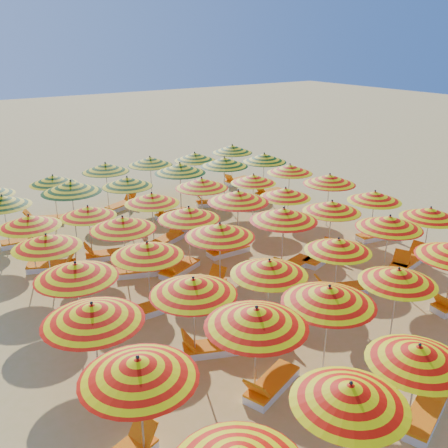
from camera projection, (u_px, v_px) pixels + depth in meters
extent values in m
plane|color=tan|center=(232.00, 269.00, 18.28)|extent=(120.00, 120.00, 0.00)
cylinder|color=silver|center=(345.00, 435.00, 9.21)|extent=(0.04, 0.04, 2.16)
cone|color=orange|center=(350.00, 394.00, 8.88)|extent=(2.71, 2.71, 0.41)
sphere|color=black|center=(351.00, 383.00, 8.80)|extent=(0.07, 0.07, 0.07)
cylinder|color=silver|center=(412.00, 391.00, 10.40)|extent=(0.04, 0.04, 2.10)
cone|color=orange|center=(418.00, 354.00, 10.08)|extent=(2.36, 2.36, 0.40)
sphere|color=black|center=(420.00, 345.00, 9.99)|extent=(0.07, 0.07, 0.07)
cylinder|color=silver|center=(141.00, 411.00, 9.69)|extent=(0.04, 0.04, 2.31)
cone|color=orange|center=(138.00, 369.00, 9.33)|extent=(2.41, 2.41, 0.44)
sphere|color=black|center=(137.00, 357.00, 9.25)|extent=(0.08, 0.08, 0.08)
cylinder|color=silver|center=(255.00, 356.00, 11.33)|extent=(0.04, 0.04, 2.35)
cone|color=orange|center=(256.00, 317.00, 10.97)|extent=(2.86, 2.86, 0.45)
sphere|color=black|center=(257.00, 307.00, 10.88)|extent=(0.08, 0.08, 0.08)
cylinder|color=silver|center=(326.00, 331.00, 12.33)|extent=(0.04, 0.04, 2.31)
cone|color=orange|center=(329.00, 295.00, 11.98)|extent=(2.66, 2.66, 0.44)
sphere|color=black|center=(330.00, 286.00, 11.89)|extent=(0.08, 0.08, 0.08)
cylinder|color=silver|center=(394.00, 306.00, 13.70)|extent=(0.04, 0.04, 2.09)
cone|color=orange|center=(398.00, 276.00, 13.38)|extent=(2.56, 2.56, 0.40)
sphere|color=black|center=(399.00, 268.00, 13.30)|extent=(0.07, 0.07, 0.07)
cylinder|color=silver|center=(97.00, 351.00, 11.52)|extent=(0.04, 0.04, 2.33)
cone|color=orange|center=(93.00, 313.00, 11.16)|extent=(3.09, 3.09, 0.44)
sphere|color=black|center=(91.00, 303.00, 11.07)|extent=(0.08, 0.08, 0.08)
cylinder|color=silver|center=(194.00, 320.00, 12.86)|extent=(0.04, 0.04, 2.25)
cone|color=orange|center=(193.00, 286.00, 12.52)|extent=(2.94, 2.94, 0.43)
sphere|color=black|center=(193.00, 278.00, 12.43)|extent=(0.07, 0.07, 0.07)
cylinder|color=silver|center=(268.00, 298.00, 14.05)|extent=(0.04, 0.04, 2.17)
cone|color=orange|center=(269.00, 267.00, 13.72)|extent=(2.19, 2.19, 0.41)
sphere|color=black|center=(269.00, 260.00, 13.63)|extent=(0.07, 0.07, 0.07)
cylinder|color=silver|center=(336.00, 271.00, 15.71)|extent=(0.04, 0.04, 2.08)
cone|color=orange|center=(338.00, 245.00, 15.39)|extent=(2.29, 2.29, 0.40)
sphere|color=black|center=(339.00, 238.00, 15.31)|extent=(0.07, 0.07, 0.07)
cylinder|color=silver|center=(386.00, 249.00, 17.18)|extent=(0.04, 0.04, 2.26)
cone|color=orange|center=(389.00, 222.00, 16.83)|extent=(2.29, 2.29, 0.43)
sphere|color=black|center=(390.00, 215.00, 16.75)|extent=(0.08, 0.08, 0.08)
cylinder|color=silver|center=(427.00, 237.00, 18.35)|extent=(0.04, 0.04, 2.14)
cone|color=orange|center=(430.00, 213.00, 18.02)|extent=(2.79, 2.79, 0.41)
sphere|color=black|center=(431.00, 207.00, 17.94)|extent=(0.07, 0.07, 0.07)
cylinder|color=silver|center=(80.00, 303.00, 13.68)|extent=(0.04, 0.04, 2.26)
cone|color=orange|center=(76.00, 271.00, 13.33)|extent=(2.39, 2.39, 0.43)
sphere|color=black|center=(75.00, 262.00, 13.25)|extent=(0.08, 0.08, 0.08)
cylinder|color=silver|center=(149.00, 278.00, 15.14)|extent=(0.04, 0.04, 2.20)
cone|color=orange|center=(147.00, 249.00, 14.81)|extent=(2.44, 2.44, 0.42)
sphere|color=black|center=(147.00, 242.00, 14.72)|extent=(0.07, 0.07, 0.07)
cylinder|color=silver|center=(220.00, 258.00, 16.40)|extent=(0.04, 0.04, 2.29)
cone|color=orange|center=(220.00, 230.00, 16.05)|extent=(2.45, 2.45, 0.44)
sphere|color=black|center=(220.00, 223.00, 15.96)|extent=(0.08, 0.08, 0.08)
cylinder|color=silver|center=(282.00, 242.00, 17.59)|extent=(0.05, 0.05, 2.37)
cone|color=orange|center=(284.00, 215.00, 17.23)|extent=(3.07, 3.07, 0.45)
sphere|color=black|center=(284.00, 207.00, 17.14)|extent=(0.08, 0.08, 0.08)
cylinder|color=silver|center=(330.00, 230.00, 18.88)|extent=(0.04, 0.04, 2.20)
cone|color=orange|center=(332.00, 207.00, 18.55)|extent=(2.61, 2.61, 0.42)
sphere|color=black|center=(332.00, 200.00, 18.46)|extent=(0.07, 0.07, 0.07)
cylinder|color=silver|center=(372.00, 218.00, 20.22)|extent=(0.04, 0.04, 2.15)
cone|color=orange|center=(375.00, 196.00, 19.89)|extent=(2.56, 2.56, 0.41)
sphere|color=black|center=(375.00, 191.00, 19.81)|extent=(0.07, 0.07, 0.07)
cylinder|color=silver|center=(50.00, 268.00, 15.84)|extent=(0.04, 0.04, 2.16)
cone|color=orange|center=(47.00, 241.00, 15.51)|extent=(2.86, 2.86, 0.41)
sphere|color=black|center=(46.00, 234.00, 15.43)|extent=(0.07, 0.07, 0.07)
cylinder|color=silver|center=(125.00, 250.00, 17.11)|extent=(0.04, 0.04, 2.25)
cone|color=orange|center=(123.00, 223.00, 16.77)|extent=(2.97, 2.97, 0.43)
sphere|color=black|center=(122.00, 216.00, 16.68)|extent=(0.07, 0.07, 0.07)
cylinder|color=silver|center=(189.00, 238.00, 18.06)|extent=(0.04, 0.04, 2.25)
cone|color=orange|center=(189.00, 213.00, 17.72)|extent=(2.75, 2.75, 0.43)
sphere|color=black|center=(189.00, 207.00, 17.63)|extent=(0.07, 0.07, 0.07)
cylinder|color=silver|center=(238.00, 222.00, 19.52)|extent=(0.05, 0.05, 2.38)
cone|color=orange|center=(238.00, 196.00, 19.16)|extent=(2.40, 2.40, 0.45)
sphere|color=black|center=(238.00, 190.00, 19.07)|extent=(0.08, 0.08, 0.08)
cylinder|color=silver|center=(284.00, 214.00, 20.78)|extent=(0.04, 0.04, 2.11)
cone|color=orange|center=(285.00, 193.00, 20.45)|extent=(2.71, 2.71, 0.40)
sphere|color=black|center=(286.00, 187.00, 20.37)|extent=(0.07, 0.07, 0.07)
cylinder|color=silver|center=(328.00, 201.00, 22.10)|extent=(0.04, 0.04, 2.30)
cone|color=orange|center=(330.00, 179.00, 21.75)|extent=(2.61, 2.61, 0.44)
sphere|color=black|center=(330.00, 174.00, 21.67)|extent=(0.08, 0.08, 0.08)
cylinder|color=silver|center=(33.00, 246.00, 17.53)|extent=(0.04, 0.04, 2.16)
cone|color=orange|center=(29.00, 221.00, 17.20)|extent=(2.32, 2.32, 0.41)
sphere|color=black|center=(28.00, 215.00, 17.11)|extent=(0.07, 0.07, 0.07)
cylinder|color=silver|center=(90.00, 234.00, 18.71)|extent=(0.04, 0.04, 2.07)
cone|color=orange|center=(88.00, 211.00, 18.39)|extent=(2.21, 2.21, 0.39)
sphere|color=black|center=(87.00, 206.00, 18.31)|extent=(0.07, 0.07, 0.07)
cylinder|color=silver|center=(153.00, 221.00, 19.92)|extent=(0.04, 0.04, 2.17)
cone|color=orange|center=(152.00, 198.00, 19.59)|extent=(2.17, 2.17, 0.41)
sphere|color=black|center=(151.00, 192.00, 19.51)|extent=(0.07, 0.07, 0.07)
cylinder|color=silver|center=(202.00, 205.00, 21.62)|extent=(0.04, 0.04, 2.27)
cone|color=orange|center=(202.00, 183.00, 21.28)|extent=(2.95, 2.95, 0.43)
sphere|color=black|center=(202.00, 177.00, 21.19)|extent=(0.08, 0.08, 0.08)
cylinder|color=silver|center=(253.00, 198.00, 22.94)|extent=(0.04, 0.04, 2.07)
cone|color=orange|center=(253.00, 179.00, 22.62)|extent=(2.51, 2.51, 0.39)
sphere|color=black|center=(254.00, 174.00, 22.54)|extent=(0.07, 0.07, 0.07)
cylinder|color=silver|center=(289.00, 188.00, 24.18)|extent=(0.04, 0.04, 2.20)
cone|color=orange|center=(290.00, 169.00, 23.84)|extent=(2.86, 2.86, 0.42)
sphere|color=black|center=(290.00, 164.00, 23.76)|extent=(0.07, 0.07, 0.07)
cylinder|color=silver|center=(6.00, 224.00, 19.61)|extent=(0.04, 0.04, 2.17)
cone|color=#797104|center=(2.00, 201.00, 19.28)|extent=(2.20, 2.20, 0.41)
sphere|color=black|center=(1.00, 195.00, 19.20)|extent=(0.07, 0.07, 0.07)
cylinder|color=silver|center=(74.00, 211.00, 20.61)|extent=(0.05, 0.05, 2.43)
cone|color=#797104|center=(71.00, 187.00, 20.24)|extent=(3.09, 3.09, 0.46)
sphere|color=black|center=(70.00, 180.00, 20.14)|extent=(0.08, 0.08, 0.08)
cylinder|color=silver|center=(129.00, 203.00, 21.99)|extent=(0.04, 0.04, 2.21)
cone|color=#797104|center=(127.00, 182.00, 21.65)|extent=(2.56, 2.56, 0.42)
sphere|color=black|center=(127.00, 176.00, 21.56)|extent=(0.07, 0.07, 0.07)
cylinder|color=silver|center=(181.00, 190.00, 23.56)|extent=(0.05, 0.05, 2.40)
cone|color=#797104|center=(180.00, 168.00, 23.19)|extent=(2.94, 2.94, 0.46)
sphere|color=black|center=(180.00, 163.00, 23.10)|extent=(0.08, 0.08, 0.08)
cylinder|color=silver|center=(224.00, 182.00, 24.93)|extent=(0.04, 0.04, 2.35)
cone|color=#797104|center=(224.00, 162.00, 24.57)|extent=(2.94, 2.94, 0.45)
sphere|color=black|center=(224.00, 157.00, 24.48)|extent=(0.08, 0.08, 0.08)
cylinder|color=silver|center=(264.00, 177.00, 25.94)|extent=(0.04, 0.04, 2.30)
cone|color=#797104|center=(264.00, 158.00, 25.59)|extent=(2.98, 2.98, 0.44)
sphere|color=black|center=(264.00, 153.00, 25.50)|extent=(0.08, 0.08, 0.08)
cylinder|color=silver|center=(55.00, 199.00, 22.66)|extent=(0.04, 0.04, 2.11)
cone|color=#797104|center=(53.00, 180.00, 22.34)|extent=(2.76, 2.76, 0.40)
sphere|color=black|center=(52.00, 175.00, 22.26)|extent=(0.07, 0.07, 0.07)
cylinder|color=silver|center=(107.00, 187.00, 24.22)|extent=(0.04, 0.04, 2.25)
cone|color=#797104|center=(105.00, 167.00, 23.87)|extent=(2.29, 2.29, 0.43)
sphere|color=black|center=(105.00, 162.00, 23.79)|extent=(0.08, 0.08, 0.08)
cylinder|color=silver|center=(151.00, 180.00, 25.47)|extent=(0.04, 0.04, 2.25)
cone|color=#797104|center=(150.00, 161.00, 25.13)|extent=(2.90, 2.90, 0.43)
sphere|color=black|center=(150.00, 156.00, 25.04)|extent=(0.07, 0.07, 0.07)
cylinder|color=silver|center=(195.00, 174.00, 26.60)|extent=(0.04, 0.04, 2.20)
cone|color=#797104|center=(195.00, 157.00, 26.27)|extent=(2.29, 2.29, 0.42)
sphere|color=black|center=(195.00, 152.00, 26.18)|extent=(0.07, 0.07, 0.07)
cylinder|color=silver|center=(232.00, 166.00, 28.11)|extent=(0.04, 0.04, 2.27)
cone|color=#797104|center=(232.00, 149.00, 27.76)|extent=(2.32, 2.32, 0.43)
sphere|color=black|center=(232.00, 144.00, 27.67)|extent=(0.08, 0.08, 0.08)
cube|color=white|center=(423.00, 418.00, 11.00)|extent=(1.80, 1.13, 0.20)
cube|color=orange|center=(424.00, 413.00, 10.95)|extent=(1.80, 1.13, 0.06)
cube|color=orange|center=(434.00, 388.00, 11.41)|extent=(0.54, 0.67, 0.48)
cube|color=orange|center=(143.00, 429.00, 10.19)|extent=(0.53, 0.67, 0.48)
cube|color=white|center=(272.00, 386.00, 12.01)|extent=(1.80, 1.12, 0.20)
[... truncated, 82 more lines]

